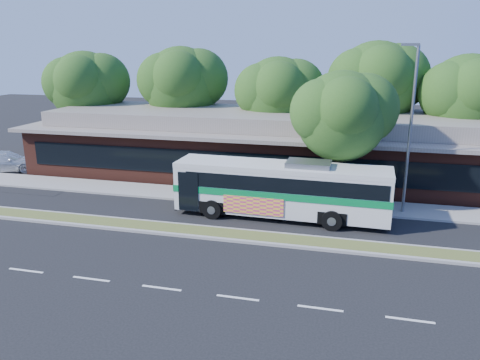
# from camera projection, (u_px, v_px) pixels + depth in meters

# --- Properties ---
(ground) EXTENTS (120.00, 120.00, 0.00)m
(ground) POSITION_uv_depth(u_px,v_px,m) (203.00, 238.00, 22.51)
(ground) COLOR black
(ground) RESTS_ON ground
(median_strip) EXTENTS (26.00, 1.10, 0.15)m
(median_strip) POSITION_uv_depth(u_px,v_px,m) (207.00, 232.00, 23.05)
(median_strip) COLOR #3D5223
(median_strip) RESTS_ON ground
(sidewalk) EXTENTS (44.00, 2.60, 0.12)m
(sidewalk) POSITION_uv_depth(u_px,v_px,m) (236.00, 197.00, 28.47)
(sidewalk) COLOR gray
(sidewalk) RESTS_ON ground
(parking_lot) EXTENTS (14.00, 12.00, 0.01)m
(parking_lot) POSITION_uv_depth(u_px,v_px,m) (22.00, 167.00, 36.03)
(parking_lot) COLOR black
(parking_lot) RESTS_ON ground
(plaza_building) EXTENTS (33.20, 11.20, 4.45)m
(plaza_building) POSITION_uv_depth(u_px,v_px,m) (259.00, 143.00, 34.05)
(plaza_building) COLOR #502319
(plaza_building) RESTS_ON ground
(lamp_post) EXTENTS (0.93, 0.18, 9.07)m
(lamp_post) POSITION_uv_depth(u_px,v_px,m) (410.00, 126.00, 24.55)
(lamp_post) COLOR slate
(lamp_post) RESTS_ON ground
(tree_bg_a) EXTENTS (6.47, 5.80, 8.63)m
(tree_bg_a) POSITION_uv_depth(u_px,v_px,m) (91.00, 85.00, 38.43)
(tree_bg_a) COLOR black
(tree_bg_a) RESTS_ON ground
(tree_bg_b) EXTENTS (6.69, 6.00, 9.00)m
(tree_bg_b) POSITION_uv_depth(u_px,v_px,m) (187.00, 83.00, 37.43)
(tree_bg_b) COLOR black
(tree_bg_b) RESTS_ON ground
(tree_bg_c) EXTENTS (6.24, 5.60, 8.26)m
(tree_bg_c) POSITION_uv_depth(u_px,v_px,m) (283.00, 93.00, 34.78)
(tree_bg_c) COLOR black
(tree_bg_c) RESTS_ON ground
(tree_bg_d) EXTENTS (6.91, 6.20, 9.37)m
(tree_bg_d) POSITION_uv_depth(u_px,v_px,m) (382.00, 82.00, 33.87)
(tree_bg_d) COLOR black
(tree_bg_d) RESTS_ON ground
(tree_bg_e) EXTENTS (6.47, 5.80, 8.50)m
(tree_bg_e) POSITION_uv_depth(u_px,v_px,m) (473.00, 95.00, 31.72)
(tree_bg_e) COLOR black
(tree_bg_e) RESTS_ON ground
(transit_bus) EXTENTS (11.45, 2.89, 3.19)m
(transit_bus) POSITION_uv_depth(u_px,v_px,m) (282.00, 186.00, 24.82)
(transit_bus) COLOR silver
(transit_bus) RESTS_ON ground
(sedan) EXTENTS (5.50, 3.75, 1.48)m
(sedan) POSITION_uv_depth(u_px,v_px,m) (6.00, 161.00, 34.55)
(sedan) COLOR silver
(sedan) RESTS_ON ground
(sidewalk_tree) EXTENTS (5.53, 4.96, 7.71)m
(sidewalk_tree) POSITION_uv_depth(u_px,v_px,m) (348.00, 114.00, 25.47)
(sidewalk_tree) COLOR black
(sidewalk_tree) RESTS_ON ground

